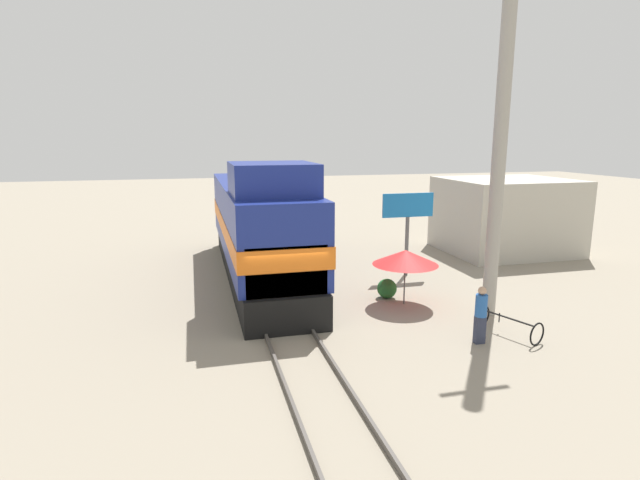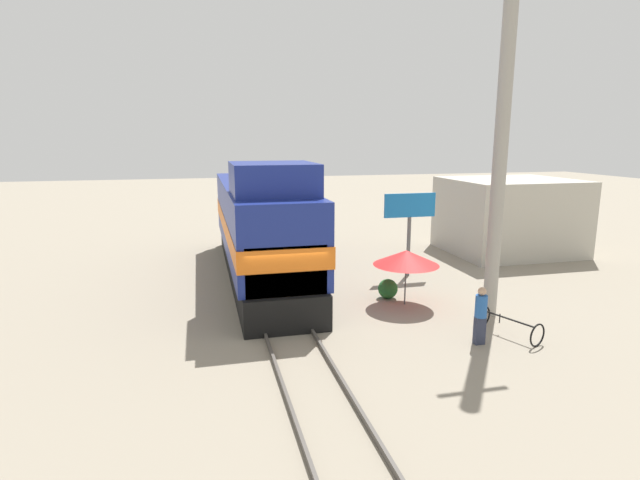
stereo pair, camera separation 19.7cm
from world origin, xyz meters
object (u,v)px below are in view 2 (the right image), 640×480
at_px(utility_pole, 501,138).
at_px(vendor_umbrella, 406,258).
at_px(billboard_sign, 410,212).
at_px(person_bystander, 481,313).
at_px(locomotive, 261,229).
at_px(bicycle, 509,325).

height_order(utility_pole, vendor_umbrella, utility_pole).
distance_m(billboard_sign, person_bystander, 7.59).
bearing_deg(billboard_sign, person_bystander, -97.32).
distance_m(utility_pole, billboard_sign, 6.06).
relative_size(locomotive, person_bystander, 8.02).
height_order(utility_pole, billboard_sign, utility_pole).
height_order(locomotive, utility_pole, utility_pole).
xyz_separation_m(person_bystander, bicycle, (1.15, 0.29, -0.57)).
bearing_deg(person_bystander, utility_pole, 52.02).
height_order(locomotive, person_bystander, locomotive).
distance_m(locomotive, billboard_sign, 6.30).
relative_size(locomotive, bicycle, 6.74).
bearing_deg(utility_pole, person_bystander, -127.98).
bearing_deg(person_bystander, vendor_umbrella, 100.54).
relative_size(vendor_umbrella, billboard_sign, 0.65).
xyz_separation_m(billboard_sign, person_bystander, (-0.94, -7.30, -1.84)).
bearing_deg(vendor_umbrella, billboard_sign, 65.11).
xyz_separation_m(locomotive, utility_pole, (6.92, -6.17, 3.70)).
xyz_separation_m(locomotive, billboard_sign, (6.19, -1.02, 0.62)).
bearing_deg(utility_pole, locomotive, 138.27).
relative_size(billboard_sign, bicycle, 1.76).
bearing_deg(bicycle, billboard_sign, -109.52).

